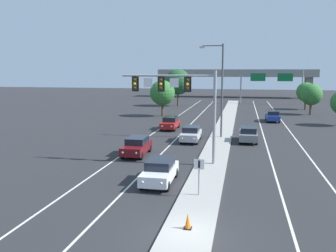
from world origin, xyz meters
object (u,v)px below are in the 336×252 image
median_sign_post (199,171)px  tree_far_left_a (162,93)px  car_receding_blue (273,116)px  car_oncoming_darkred (137,146)px  car_oncoming_silver (191,134)px  street_lamp_median (220,85)px  car_receding_grey (248,134)px  tree_far_right_a (311,95)px  car_oncoming_white (160,171)px  traffic_cone_median_nose (188,221)px  tree_far_left_b (178,82)px  tree_far_right_b (306,92)px  overhead_signal_mast (181,95)px  highway_sign_gantry (271,76)px  car_oncoming_red (170,123)px

median_sign_post → tree_far_left_a: tree_far_left_a is taller
median_sign_post → car_receding_blue: size_ratio=0.49×
car_oncoming_darkred → car_oncoming_silver: bearing=62.1°
street_lamp_median → car_receding_grey: (3.10, -1.38, -4.97)m
tree_far_right_a → car_oncoming_white: bearing=-111.6°
traffic_cone_median_nose → tree_far_left_b: tree_far_left_b is taller
traffic_cone_median_nose → tree_far_right_b: (13.90, 56.20, 2.85)m
overhead_signal_mast → car_oncoming_white: overhead_signal_mast is taller
tree_far_left_a → tree_far_right_a: tree_far_left_a is taller
overhead_signal_mast → median_sign_post: 8.67m
car_oncoming_white → highway_sign_gantry: bearing=79.4°
street_lamp_median → car_oncoming_white: 17.67m
tree_far_right_a → tree_far_left_b: 26.44m
car_oncoming_white → tree_far_right_a: tree_far_right_a is taller
tree_far_left_a → tree_far_right_a: bearing=16.5°
highway_sign_gantry → tree_far_left_b: size_ratio=1.73×
overhead_signal_mast → highway_sign_gantry: 55.42m
street_lamp_median → tree_far_left_a: (-10.27, 17.32, -2.00)m
tree_far_left_a → car_receding_grey: bearing=-54.4°
median_sign_post → traffic_cone_median_nose: bearing=-89.3°
car_oncoming_silver → traffic_cone_median_nose: size_ratio=6.06×
overhead_signal_mast → tree_far_left_a: (-8.00, 28.89, -1.71)m
street_lamp_median → traffic_cone_median_nose: (0.15, -23.53, -5.29)m
tree_far_right_a → car_oncoming_silver: bearing=-121.4°
street_lamp_median → tree_far_right_b: size_ratio=1.94×
car_oncoming_red → tree_far_right_a: 28.06m
street_lamp_median → highway_sign_gantry: bearing=78.9°
highway_sign_gantry → tree_far_left_b: bearing=-156.4°
median_sign_post → street_lamp_median: bearing=90.3°
median_sign_post → car_oncoming_white: median_sign_post is taller
overhead_signal_mast → tree_far_left_a: bearing=105.5°
tree_far_left_b → highway_sign_gantry: bearing=23.6°
street_lamp_median → car_oncoming_darkred: (-6.51, -9.49, -4.97)m
car_oncoming_white → tree_far_left_b: size_ratio=0.59×
tree_far_left_a → tree_far_right_b: 28.75m
car_oncoming_red → tree_far_right_b: bearing=53.7°
car_oncoming_silver → traffic_cone_median_nose: car_oncoming_silver is taller
car_receding_blue → highway_sign_gantry: size_ratio=0.34×
median_sign_post → car_oncoming_white: size_ratio=0.49×
car_oncoming_darkred → tree_far_right_a: bearing=59.3°
tree_far_left_a → traffic_cone_median_nose: bearing=-75.7°
car_receding_blue → tree_far_left_b: (-17.58, 19.66, 4.19)m
highway_sign_gantry → street_lamp_median: bearing=-101.1°
street_lamp_median → car_oncoming_darkred: 12.54m
median_sign_post → tree_far_right_b: (13.95, 51.60, 1.77)m
car_receding_grey → tree_far_right_a: bearing=67.9°
car_oncoming_white → car_oncoming_silver: (-0.01, 14.34, 0.00)m
highway_sign_gantry → car_oncoming_silver: bearing=-103.8°
median_sign_post → tree_far_right_b: tree_far_right_b is taller
car_oncoming_red → tree_far_right_b: 34.65m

